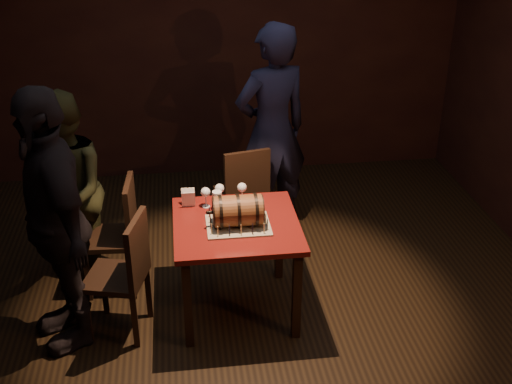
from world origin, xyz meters
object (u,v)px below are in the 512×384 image
wine_glass_mid (220,189)px  person_left_front (55,221)px  wine_glass_left (206,193)px  chair_back (244,190)px  wine_glass_right (242,188)px  barrel_cake (238,211)px  person_left_rear (66,192)px  chair_left_rear (119,230)px  pint_of_ale (217,201)px  pub_table (237,236)px  person_back (272,131)px  chair_left_front (126,270)px

wine_glass_mid → person_left_front: person_left_front is taller
wine_glass_left → wine_glass_mid: bearing=23.1°
chair_back → wine_glass_left: bearing=-117.6°
wine_glass_right → barrel_cake: bearing=-100.7°
wine_glass_left → person_left_rear: person_left_rear is taller
chair_left_rear → person_left_rear: size_ratio=0.59×
wine_glass_left → pint_of_ale: wine_glass_left is taller
pub_table → chair_back: 0.98m
person_back → barrel_cake: bearing=51.2°
pub_table → person_left_front: person_left_front is taller
chair_left_rear → pint_of_ale: bearing=-14.3°
barrel_cake → chair_back: barrel_cake is taller
pub_table → person_back: 1.33m
wine_glass_right → pint_of_ale: wine_glass_right is taller
pint_of_ale → person_left_front: 1.17m
chair_left_front → person_left_front: person_left_front is taller
person_back → person_left_front: 2.15m
pub_table → wine_glass_left: bearing=126.4°
pub_table → chair_back: (0.16, 0.96, -0.12)m
barrel_cake → wine_glass_mid: size_ratio=2.50×
pint_of_ale → person_left_rear: person_left_rear is taller
wine_glass_left → chair_back: chair_back is taller
wine_glass_left → person_back: bearing=55.9°
chair_left_front → chair_back: bearing=49.5°
wine_glass_right → person_left_front: 1.38m
barrel_cake → chair_left_front: bearing=-172.0°
barrel_cake → pint_of_ale: size_ratio=2.68×
chair_back → chair_left_front: size_ratio=1.00×
person_left_rear → wine_glass_left: bearing=57.9°
person_left_rear → pint_of_ale: bearing=56.5°
wine_glass_right → chair_left_rear: size_ratio=0.17×
pub_table → person_left_rear: bearing=155.4°
wine_glass_mid → person_left_front: (-1.13, -0.46, 0.07)m
wine_glass_mid → chair_back: bearing=68.5°
person_left_rear → chair_left_front: bearing=16.5°
chair_back → chair_left_rear: size_ratio=1.00×
barrel_cake → chair_left_rear: bearing=152.7°
chair_back → wine_glass_right: bearing=-97.3°
wine_glass_mid → pint_of_ale: bearing=-105.0°
wine_glass_left → chair_back: bearing=62.4°
wine_glass_mid → barrel_cake: bearing=-74.4°
person_left_front → pint_of_ale: bearing=84.8°
person_back → person_left_rear: person_back is taller
barrel_cake → person_back: bearing=71.1°
pub_table → wine_glass_left: 0.41m
barrel_cake → pint_of_ale: 0.30m
chair_left_rear → person_left_rear: (-0.39, 0.17, 0.27)m
pub_table → barrel_cake: size_ratio=2.23×
pub_table → person_back: size_ratio=0.47×
chair_left_rear → person_left_front: (-0.35, -0.55, 0.41)m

